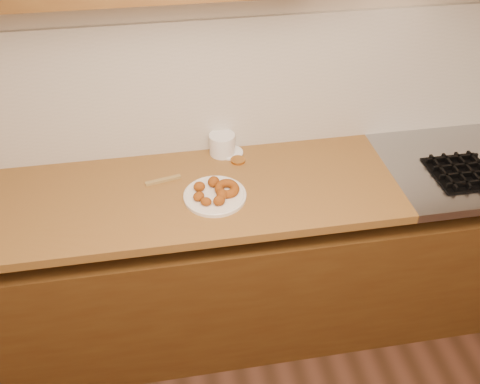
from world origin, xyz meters
name	(u,v)px	position (x,y,z in m)	size (l,w,h in m)	color
wall_back	(265,51)	(0.00, 2.00, 1.35)	(4.00, 0.02, 2.70)	#B8A78D
base_cabinet	(272,264)	(0.00, 1.69, 0.39)	(3.60, 0.60, 0.77)	#4B3012
butcher_block	(122,201)	(-0.65, 1.69, 0.88)	(2.30, 0.62, 0.04)	brown
backsplash	(264,85)	(0.00, 1.99, 1.20)	(3.60, 0.02, 0.60)	beige
donut_plate	(215,196)	(-0.27, 1.63, 0.91)	(0.26, 0.26, 0.01)	silver
ring_donut	(227,189)	(-0.22, 1.64, 0.93)	(0.10, 0.10, 0.04)	brown
fried_dough_chunks	(211,192)	(-0.29, 1.62, 0.94)	(0.15, 0.18, 0.05)	brown
plastic_tub	(222,144)	(-0.20, 1.94, 0.95)	(0.12, 0.12, 0.10)	white
tub_lid	(230,152)	(-0.16, 1.93, 0.90)	(0.12, 0.12, 0.01)	white
brass_jar_lid	(238,160)	(-0.14, 1.86, 0.91)	(0.07, 0.07, 0.01)	#B67630
wooden_utensil	(163,180)	(-0.47, 1.77, 0.91)	(0.15, 0.02, 0.01)	olive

